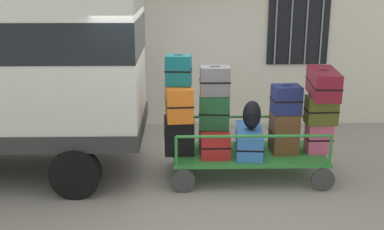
# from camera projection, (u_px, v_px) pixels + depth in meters

# --- Properties ---
(ground_plane) EXTENTS (40.00, 40.00, 0.00)m
(ground_plane) POSITION_uv_depth(u_px,v_px,m) (188.00, 172.00, 7.71)
(ground_plane) COLOR gray
(building_wall) EXTENTS (12.00, 0.38, 5.00)m
(building_wall) POSITION_uv_depth(u_px,v_px,m) (186.00, 0.00, 9.53)
(building_wall) COLOR silver
(building_wall) RESTS_ON ground
(luggage_cart) EXTENTS (2.34, 1.14, 0.39)m
(luggage_cart) POSITION_uv_depth(u_px,v_px,m) (248.00, 156.00, 7.46)
(luggage_cart) COLOR #2D8438
(luggage_cart) RESTS_ON ground
(cart_railing) EXTENTS (2.24, 1.01, 0.45)m
(cart_railing) POSITION_uv_depth(u_px,v_px,m) (249.00, 130.00, 7.34)
(cart_railing) COLOR #2D8438
(cart_railing) RESTS_ON luggage_cart
(suitcase_left_bottom) EXTENTS (0.47, 0.40, 0.56)m
(suitcase_left_bottom) POSITION_uv_depth(u_px,v_px,m) (179.00, 135.00, 7.36)
(suitcase_left_bottom) COLOR black
(suitcase_left_bottom) RESTS_ON luggage_cart
(suitcase_left_middle) EXTENTS (0.44, 0.77, 0.50)m
(suitcase_left_middle) POSITION_uv_depth(u_px,v_px,m) (179.00, 101.00, 7.21)
(suitcase_left_middle) COLOR orange
(suitcase_left_middle) RESTS_ON suitcase_left_bottom
(suitcase_left_top) EXTENTS (0.40, 0.31, 0.44)m
(suitcase_left_top) POSITION_uv_depth(u_px,v_px,m) (178.00, 70.00, 7.03)
(suitcase_left_top) COLOR #0F5960
(suitcase_left_top) RESTS_ON suitcase_left_middle
(suitcase_midleft_bottom) EXTENTS (0.45, 0.70, 0.39)m
(suitcase_midleft_bottom) POSITION_uv_depth(u_px,v_px,m) (214.00, 141.00, 7.37)
(suitcase_midleft_bottom) COLOR #B21E1E
(suitcase_midleft_bottom) RESTS_ON luggage_cart
(suitcase_midleft_middle) EXTENTS (0.48, 0.33, 0.51)m
(suitcase_midleft_middle) POSITION_uv_depth(u_px,v_px,m) (215.00, 112.00, 7.23)
(suitcase_midleft_middle) COLOR #194C28
(suitcase_midleft_middle) RESTS_ON suitcase_midleft_bottom
(suitcase_midleft_top) EXTENTS (0.44, 0.31, 0.43)m
(suitcase_midleft_top) POSITION_uv_depth(u_px,v_px,m) (215.00, 81.00, 7.12)
(suitcase_midleft_top) COLOR slate
(suitcase_midleft_top) RESTS_ON suitcase_midleft_middle
(suitcase_center_bottom) EXTENTS (0.47, 0.95, 0.37)m
(suitcase_center_bottom) POSITION_uv_depth(u_px,v_px,m) (249.00, 141.00, 7.40)
(suitcase_center_bottom) COLOR #3372C6
(suitcase_center_bottom) RESTS_ON luggage_cart
(suitcase_midright_bottom) EXTENTS (0.42, 0.43, 0.63)m
(suitcase_midright_bottom) POSITION_uv_depth(u_px,v_px,m) (284.00, 132.00, 7.39)
(suitcase_midright_bottom) COLOR brown
(suitcase_midright_bottom) RESTS_ON luggage_cart
(suitcase_midright_middle) EXTENTS (0.44, 0.37, 0.42)m
(suitcase_midright_middle) POSITION_uv_depth(u_px,v_px,m) (286.00, 99.00, 7.21)
(suitcase_midright_middle) COLOR navy
(suitcase_midright_middle) RESTS_ON suitcase_midright_bottom
(suitcase_right_bottom) EXTENTS (0.38, 0.31, 0.46)m
(suitcase_right_bottom) POSITION_uv_depth(u_px,v_px,m) (319.00, 138.00, 7.41)
(suitcase_right_bottom) COLOR #CC4C72
(suitcase_right_bottom) RESTS_ON luggage_cart
(suitcase_right_middle) EXTENTS (0.47, 0.32, 0.42)m
(suitcase_right_middle) POSITION_uv_depth(u_px,v_px,m) (321.00, 110.00, 7.25)
(suitcase_right_middle) COLOR #4C5119
(suitcase_right_middle) RESTS_ON suitcase_right_bottom
(suitcase_right_top) EXTENTS (0.46, 0.94, 0.39)m
(suitcase_right_top) POSITION_uv_depth(u_px,v_px,m) (323.00, 83.00, 7.15)
(suitcase_right_top) COLOR maroon
(suitcase_right_top) RESTS_ON suitcase_right_middle
(backpack) EXTENTS (0.27, 0.22, 0.44)m
(backpack) POSITION_uv_depth(u_px,v_px,m) (252.00, 115.00, 7.28)
(backpack) COLOR black
(backpack) RESTS_ON suitcase_center_bottom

